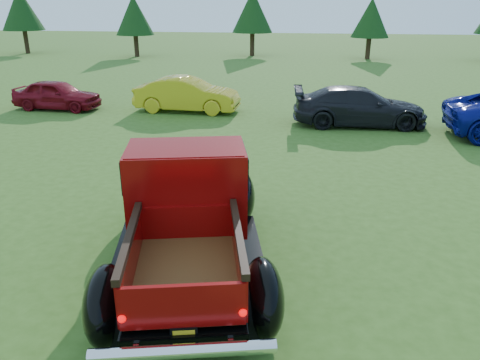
{
  "coord_description": "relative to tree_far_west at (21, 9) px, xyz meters",
  "views": [
    {
      "loc": [
        1.7,
        -7.75,
        4.18
      ],
      "look_at": [
        0.53,
        0.2,
        1.09
      ],
      "focal_mm": 35.0,
      "sensor_mm": 36.0,
      "label": 1
    }
  ],
  "objects": [
    {
      "name": "pickup_truck",
      "position": [
        21.78,
        -30.75,
        -2.58
      ],
      "size": [
        3.48,
        5.66,
        1.99
      ],
      "rotation": [
        0.0,
        0.0,
        0.23
      ],
      "color": "black",
      "rests_on": "ground"
    },
    {
      "name": "ground",
      "position": [
        22.0,
        -30.0,
        -3.52
      ],
      "size": [
        120.0,
        120.0,
        0.0
      ],
      "primitive_type": "plane",
      "color": "#345618",
      "rests_on": "ground"
    },
    {
      "name": "show_car_yellow",
      "position": [
        18.9,
        -19.64,
        -2.84
      ],
      "size": [
        4.16,
        1.57,
        1.36
      ],
      "primitive_type": "imported",
      "rotation": [
        0.0,
        0.0,
        1.54
      ],
      "color": "gold",
      "rests_on": "ground"
    },
    {
      "name": "show_car_red",
      "position": [
        13.54,
        -20.02,
        -2.92
      ],
      "size": [
        3.57,
        1.59,
        1.2
      ],
      "primitive_type": "imported",
      "rotation": [
        0.0,
        0.0,
        1.52
      ],
      "color": "maroon",
      "rests_on": "ground"
    },
    {
      "name": "tree_mid_left",
      "position": [
        19.0,
        1.0,
        -0.14
      ],
      "size": [
        3.2,
        3.2,
        5.0
      ],
      "color": "#332114",
      "rests_on": "ground"
    },
    {
      "name": "tree_west",
      "position": [
        10.0,
        -1.0,
        -0.41
      ],
      "size": [
        2.94,
        2.94,
        4.6
      ],
      "color": "#332114",
      "rests_on": "ground"
    },
    {
      "name": "show_car_grey",
      "position": [
        25.5,
        -20.92,
        -2.84
      ],
      "size": [
        4.76,
        2.18,
        1.35
      ],
      "primitive_type": "imported",
      "rotation": [
        0.0,
        0.0,
        1.63
      ],
      "color": "black",
      "rests_on": "ground"
    },
    {
      "name": "tree_mid_right",
      "position": [
        28.0,
        -0.0,
        -0.55
      ],
      "size": [
        2.82,
        2.82,
        4.4
      ],
      "color": "#332114",
      "rests_on": "ground"
    },
    {
      "name": "tree_far_west",
      "position": [
        0.0,
        0.0,
        0.0
      ],
      "size": [
        3.33,
        3.33,
        5.2
      ],
      "color": "#332114",
      "rests_on": "ground"
    }
  ]
}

